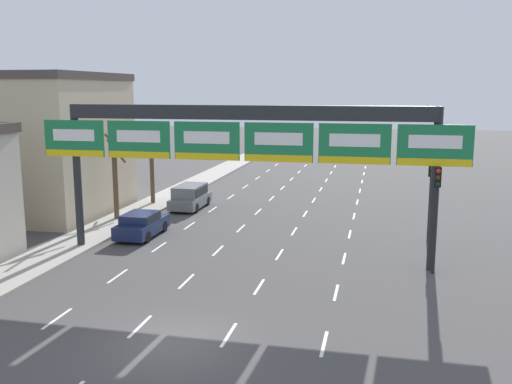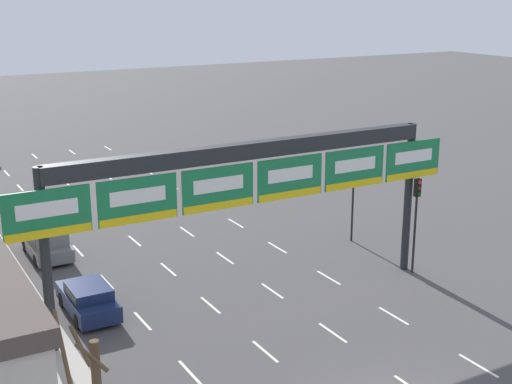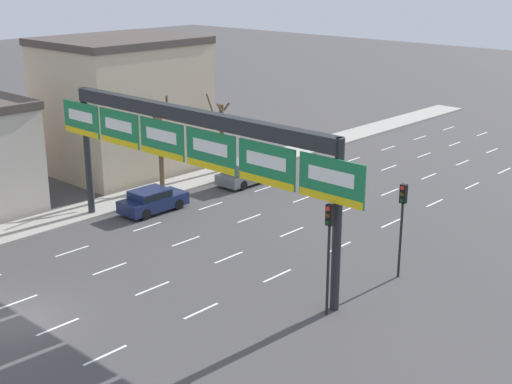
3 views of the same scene
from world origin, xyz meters
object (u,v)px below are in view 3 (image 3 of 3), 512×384
object	(u,v)px
traffic_light_near_gantry	(402,212)
traffic_light_mid_block	(329,238)
tree_bare_closest	(161,142)
sign_gantry	(189,136)
suv_grey	(247,170)
car_navy	(152,200)
tree_bare_third	(221,133)

from	to	relation	value
traffic_light_near_gantry	traffic_light_mid_block	world-z (taller)	traffic_light_mid_block
tree_bare_closest	sign_gantry	bearing A→B (deg)	-32.51
sign_gantry	traffic_light_mid_block	xyz separation A→B (m)	(9.09, -0.53, -2.78)
suv_grey	traffic_light_mid_block	distance (m)	19.68
suv_grey	car_navy	bearing A→B (deg)	-91.01
traffic_light_near_gantry	tree_bare_third	xyz separation A→B (m)	(-19.04, 6.84, -0.38)
sign_gantry	suv_grey	bearing A→B (deg)	120.96
sign_gantry	traffic_light_mid_block	world-z (taller)	sign_gantry
tree_bare_third	traffic_light_mid_block	bearing A→B (deg)	-32.95
sign_gantry	tree_bare_third	world-z (taller)	sign_gantry
car_navy	tree_bare_closest	xyz separation A→B (m)	(-3.22, 3.48, 2.43)
car_navy	traffic_light_near_gantry	xyz separation A→B (m)	(16.03, 1.98, 2.55)
tree_bare_closest	traffic_light_near_gantry	bearing A→B (deg)	-4.46
traffic_light_near_gantry	traffic_light_mid_block	size ratio (longest dim) A/B	0.94
suv_grey	tree_bare_closest	distance (m)	6.18
sign_gantry	traffic_light_near_gantry	distance (m)	10.88
traffic_light_mid_block	tree_bare_closest	size ratio (longest dim) A/B	0.80
traffic_light_mid_block	tree_bare_third	xyz separation A→B (m)	(-18.87, 12.23, -0.59)
suv_grey	car_navy	xyz separation A→B (m)	(-0.14, -8.15, -0.18)
car_navy	tree_bare_third	xyz separation A→B (m)	(-3.01, 8.82, 2.17)
suv_grey	tree_bare_third	xyz separation A→B (m)	(-3.16, 0.67, 1.99)
car_navy	tree_bare_third	bearing A→B (deg)	108.85
tree_bare_closest	car_navy	bearing A→B (deg)	-47.21
sign_gantry	traffic_light_mid_block	distance (m)	9.52
sign_gantry	traffic_light_near_gantry	size ratio (longest dim) A/B	4.56
traffic_light_mid_block	suv_grey	bearing A→B (deg)	143.65
car_navy	traffic_light_mid_block	bearing A→B (deg)	-12.15
sign_gantry	traffic_light_near_gantry	bearing A→B (deg)	27.69
car_navy	tree_bare_third	size ratio (longest dim) A/B	0.76
traffic_light_mid_block	sign_gantry	bearing A→B (deg)	176.65
car_navy	suv_grey	bearing A→B (deg)	88.99
sign_gantry	tree_bare_third	bearing A→B (deg)	129.88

